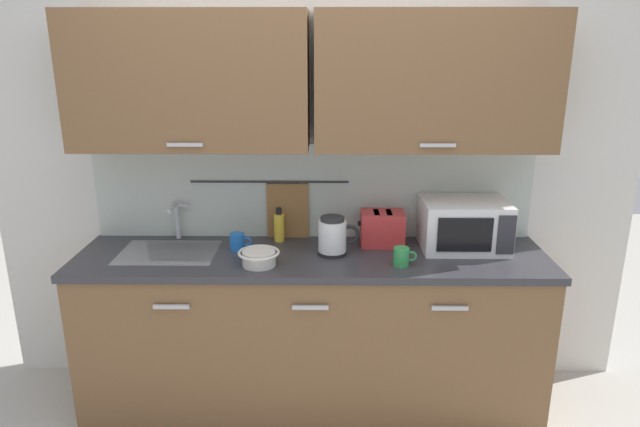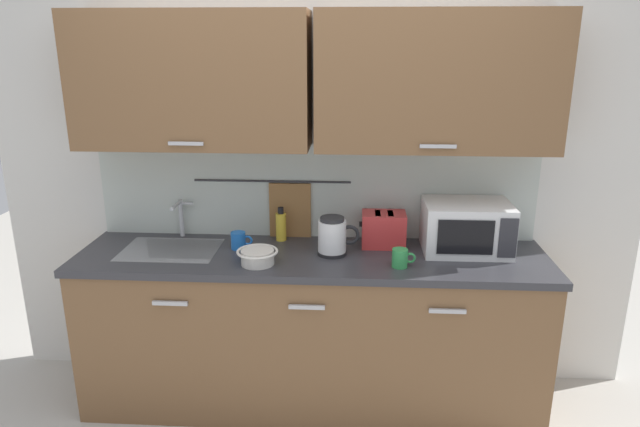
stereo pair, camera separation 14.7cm
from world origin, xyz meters
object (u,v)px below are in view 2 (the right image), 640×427
Objects in this scene: mug_near_sink at (239,240)px; mixing_bowl at (257,256)px; dish_soap_bottle at (281,226)px; toaster at (384,229)px; microwave at (466,227)px; mug_by_kettle at (400,258)px; electric_kettle at (333,236)px.

mug_near_sink is 0.26m from mixing_bowl.
mug_near_sink is at bearing -144.28° from dish_soap_bottle.
mug_near_sink reaches higher than mixing_bowl.
toaster is at bearing 25.80° from mixing_bowl.
microwave is 1.24m from mug_near_sink.
mug_by_kettle is (0.07, -0.31, -0.05)m from toaster.
mixing_bowl is (-0.38, -0.17, -0.06)m from electric_kettle.
mug_by_kettle is at bearing -29.03° from dish_soap_bottle.
mug_near_sink is (-0.21, -0.15, -0.04)m from dish_soap_bottle.
microwave is 1.13m from mixing_bowl.
mug_near_sink is 0.80m from toaster.
microwave reaches higher than mixing_bowl.
mixing_bowl is at bearing -57.08° from mug_near_sink.
toaster is at bearing 7.17° from mug_near_sink.
microwave reaches higher than electric_kettle.
electric_kettle is 1.89× the size of mug_by_kettle.
toaster is at bearing -5.33° from dish_soap_bottle.
mug_near_sink is 1.00× the size of mug_by_kettle.
mug_near_sink is (-1.24, -0.05, -0.09)m from microwave.
electric_kettle is at bearing 155.74° from mug_by_kettle.
microwave is 0.73m from electric_kettle.
dish_soap_bottle reaches higher than mixing_bowl.
dish_soap_bottle is at bearing 174.67° from toaster.
toaster is at bearing 173.51° from microwave.
dish_soap_bottle reaches higher than mug_by_kettle.
dish_soap_bottle is 0.27m from mug_near_sink.
microwave reaches higher than mug_by_kettle.
electric_kettle is 1.06× the size of mixing_bowl.
electric_kettle is 0.39m from mug_by_kettle.
electric_kettle is 0.37m from dish_soap_bottle.
dish_soap_bottle is 0.58m from toaster.
dish_soap_bottle is at bearing 174.17° from microwave.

